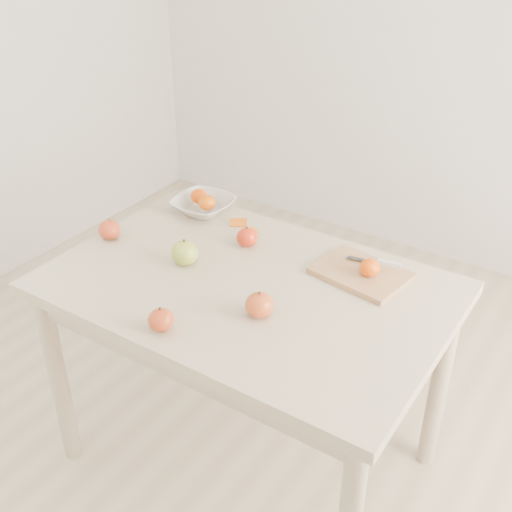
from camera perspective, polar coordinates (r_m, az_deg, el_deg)
The scene contains 15 objects.
ground at distance 2.44m, azimuth -0.68°, elevation -17.28°, with size 3.50×3.50×0.00m, color #C6B293.
table at distance 2.00m, azimuth -0.79°, elevation -4.77°, with size 1.20×0.80×0.75m.
cutting_board at distance 2.00m, azimuth 9.31°, elevation -1.52°, with size 0.27×0.20×0.02m, color #AB7F55.
board_tangerine at distance 1.96m, azimuth 10.06°, elevation -1.02°, with size 0.06×0.06×0.05m, color #CF5207.
fruit_bowl at distance 2.34m, azimuth -4.72°, elevation 4.51°, with size 0.21×0.21×0.05m, color silver.
bowl_tangerine_near at distance 2.35m, azimuth -5.09°, elevation 5.31°, with size 0.06×0.06×0.06m, color #DB4E07.
bowl_tangerine_far at distance 2.31m, azimuth -4.38°, elevation 4.77°, with size 0.06×0.06×0.06m, color orange.
orange_peel_a at distance 2.26m, azimuth -1.57°, elevation 2.89°, with size 0.06×0.04×0.00m, color #CC580E.
orange_peel_b at distance 2.22m, azimuth -0.34°, elevation 2.24°, with size 0.04×0.04×0.00m, color orange.
paring_knife at distance 2.03m, azimuth 11.38°, elevation -0.63°, with size 0.17×0.06×0.01m.
apple_green at distance 2.03m, azimuth -6.34°, elevation 0.29°, with size 0.09×0.09×0.08m, color olive.
apple_red_c at distance 1.75m, azimuth -8.46°, elevation -5.62°, with size 0.07×0.07×0.06m, color maroon.
apple_red_e at distance 1.78m, azimuth 0.31°, elevation -4.38°, with size 0.08×0.08×0.07m, color #9E2A1B.
apple_red_d at distance 2.21m, azimuth -12.90°, elevation 2.30°, with size 0.08×0.08×0.07m, color maroon.
apple_red_a at distance 2.12m, azimuth -0.80°, elevation 1.68°, with size 0.07×0.07×0.06m, color #A21410.
Camera 1 is at (0.91, -1.34, 1.82)m, focal length 45.00 mm.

